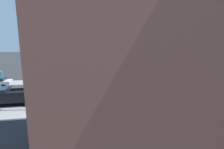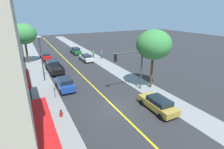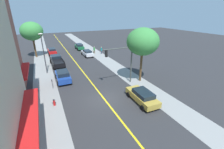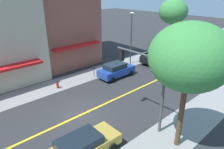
% 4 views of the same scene
% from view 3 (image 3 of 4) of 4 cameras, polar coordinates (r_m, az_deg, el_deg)
% --- Properties ---
extents(ground_plane, '(140.00, 140.00, 0.00)m').
position_cam_3_polar(ground_plane, '(18.85, -2.91, -9.10)').
color(ground_plane, '#2D2D30').
extents(sidewalk_left, '(3.14, 126.00, 0.01)m').
position_cam_3_polar(sidewalk_left, '(17.93, -22.74, -12.86)').
color(sidewalk_left, gray).
rests_on(sidewalk_left, ground).
extents(sidewalk_right, '(3.14, 126.00, 0.01)m').
position_cam_3_polar(sidewalk_right, '(21.70, 13.01, -5.20)').
color(sidewalk_right, gray).
rests_on(sidewalk_right, ground).
extents(road_centerline_stripe, '(0.20, 126.00, 0.00)m').
position_cam_3_polar(road_centerline_stripe, '(18.85, -2.91, -9.09)').
color(road_centerline_stripe, yellow).
rests_on(road_centerline_stripe, ground).
extents(street_tree_left_near, '(4.55, 4.55, 7.90)m').
position_cam_3_polar(street_tree_left_near, '(22.27, 11.40, 11.86)').
color(street_tree_left_near, brown).
rests_on(street_tree_left_near, ground).
extents(street_tree_right_corner, '(4.77, 4.77, 7.90)m').
position_cam_3_polar(street_tree_right_corner, '(39.40, -27.74, 14.07)').
color(street_tree_right_corner, brown).
rests_on(street_tree_right_corner, ground).
extents(fire_hydrant, '(0.44, 0.24, 0.81)m').
position_cam_3_polar(fire_hydrant, '(18.63, -20.75, -9.67)').
color(fire_hydrant, red).
rests_on(fire_hydrant, ground).
extents(parking_meter, '(0.12, 0.18, 1.30)m').
position_cam_3_polar(parking_meter, '(22.46, -21.40, -2.83)').
color(parking_meter, '#4C4C51').
rests_on(parking_meter, ground).
extents(traffic_light_mast, '(4.39, 0.32, 5.80)m').
position_cam_3_polar(traffic_light_mast, '(21.42, 4.16, 6.02)').
color(traffic_light_mast, '#474C47').
rests_on(traffic_light_mast, ground).
extents(street_lamp, '(0.70, 0.36, 6.73)m').
position_cam_3_polar(street_lamp, '(27.69, -24.27, 8.51)').
color(street_lamp, '#38383D').
rests_on(street_lamp, ground).
extents(red_sedan_left_curb, '(2.10, 4.46, 1.46)m').
position_cam_3_polar(red_sedan_left_curb, '(41.44, -21.46, 8.16)').
color(red_sedan_left_curb, red).
rests_on(red_sedan_left_curb, ground).
extents(gold_sedan_right_curb, '(2.13, 4.75, 1.47)m').
position_cam_3_polar(gold_sedan_right_curb, '(18.23, 11.22, -7.89)').
color(gold_sedan_right_curb, '#B29338').
rests_on(gold_sedan_right_curb, ground).
extents(blue_sedan_left_curb, '(2.09, 4.36, 1.65)m').
position_cam_3_polar(blue_sedan_left_curb, '(24.29, -17.84, -0.48)').
color(blue_sedan_left_curb, '#1E429E').
rests_on(blue_sedan_left_curb, ground).
extents(green_sedan_right_curb, '(1.94, 4.49, 1.60)m').
position_cam_3_polar(green_sedan_right_curb, '(44.61, -12.05, 10.19)').
color(green_sedan_right_curb, '#196638').
rests_on(green_sedan_right_curb, ground).
extents(white_sedan_right_curb, '(2.03, 4.53, 1.43)m').
position_cam_3_polar(white_sedan_right_curb, '(37.29, -9.23, 7.96)').
color(white_sedan_right_curb, silver).
rests_on(white_sedan_right_curb, ground).
extents(black_pickup_truck, '(2.50, 6.20, 1.80)m').
position_cam_3_polar(black_pickup_truck, '(32.08, -19.86, 4.85)').
color(black_pickup_truck, black).
rests_on(black_pickup_truck, ground).
extents(pedestrian_green_shirt, '(0.40, 0.40, 1.72)m').
position_cam_3_polar(pedestrian_green_shirt, '(39.57, -6.66, 9.13)').
color(pedestrian_green_shirt, brown).
rests_on(pedestrian_green_shirt, ground).
extents(pedestrian_teal_shirt, '(0.33, 0.33, 1.81)m').
position_cam_3_polar(pedestrian_teal_shirt, '(38.82, -3.95, 9.08)').
color(pedestrian_teal_shirt, '#33384C').
rests_on(pedestrian_teal_shirt, ground).
extents(small_dog, '(0.64, 0.32, 0.48)m').
position_cam_3_polar(small_dog, '(40.55, -6.84, 8.59)').
color(small_dog, '#C6B28C').
rests_on(small_dog, ground).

